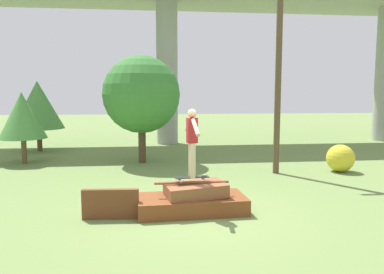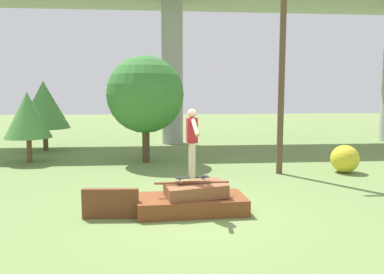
{
  "view_description": "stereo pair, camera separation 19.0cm",
  "coord_description": "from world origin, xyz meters",
  "px_view_note": "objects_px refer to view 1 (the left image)",
  "views": [
    {
      "loc": [
        -0.89,
        -8.02,
        2.62
      ],
      "look_at": [
        0.01,
        0.04,
        1.68
      ],
      "focal_mm": 35.0,
      "sensor_mm": 36.0,
      "label": 1
    },
    {
      "loc": [
        -0.7,
        -8.04,
        2.62
      ],
      "look_at": [
        0.01,
        0.04,
        1.68
      ],
      "focal_mm": 35.0,
      "sensor_mm": 36.0,
      "label": 2
    }
  ],
  "objects_px": {
    "skater": "(192,138)",
    "tree_behind_right": "(38,105)",
    "tree_mid_back": "(22,115)",
    "tree_behind_left": "(141,95)",
    "utility_pole": "(279,64)",
    "bush_yellow_flowering": "(340,158)",
    "skateboard": "(192,178)"
  },
  "relations": [
    {
      "from": "skater",
      "to": "tree_behind_right",
      "type": "distance_m",
      "value": 11.25
    },
    {
      "from": "tree_mid_back",
      "to": "tree_behind_right",
      "type": "bearing_deg",
      "value": 95.68
    },
    {
      "from": "tree_mid_back",
      "to": "skater",
      "type": "bearing_deg",
      "value": -48.86
    },
    {
      "from": "tree_behind_left",
      "to": "tree_mid_back",
      "type": "distance_m",
      "value": 4.49
    },
    {
      "from": "utility_pole",
      "to": "tree_mid_back",
      "type": "xyz_separation_m",
      "value": [
        -8.85,
        2.73,
        -1.76
      ]
    },
    {
      "from": "tree_behind_right",
      "to": "bush_yellow_flowering",
      "type": "bearing_deg",
      "value": -27.2
    },
    {
      "from": "skater",
      "to": "utility_pole",
      "type": "bearing_deg",
      "value": 49.25
    },
    {
      "from": "skater",
      "to": "bush_yellow_flowering",
      "type": "relative_size",
      "value": 1.63
    },
    {
      "from": "tree_behind_left",
      "to": "bush_yellow_flowering",
      "type": "bearing_deg",
      "value": -20.27
    },
    {
      "from": "skater",
      "to": "tree_behind_left",
      "type": "bearing_deg",
      "value": 101.25
    },
    {
      "from": "skater",
      "to": "bush_yellow_flowering",
      "type": "xyz_separation_m",
      "value": [
        5.43,
        3.7,
        -1.19
      ]
    },
    {
      "from": "skateboard",
      "to": "tree_behind_right",
      "type": "distance_m",
      "value": 11.32
    },
    {
      "from": "skater",
      "to": "tree_behind_left",
      "type": "relative_size",
      "value": 0.37
    },
    {
      "from": "utility_pole",
      "to": "tree_behind_right",
      "type": "bearing_deg",
      "value": 147.56
    },
    {
      "from": "skateboard",
      "to": "bush_yellow_flowering",
      "type": "xyz_separation_m",
      "value": [
        5.43,
        3.7,
        -0.31
      ]
    },
    {
      "from": "tree_mid_back",
      "to": "bush_yellow_flowering",
      "type": "xyz_separation_m",
      "value": [
        11.07,
        -2.76,
        -1.35
      ]
    },
    {
      "from": "tree_behind_left",
      "to": "utility_pole",
      "type": "bearing_deg",
      "value": -28.73
    },
    {
      "from": "skateboard",
      "to": "skater",
      "type": "relative_size",
      "value": 0.52
    },
    {
      "from": "utility_pole",
      "to": "bush_yellow_flowering",
      "type": "bearing_deg",
      "value": -0.74
    },
    {
      "from": "skateboard",
      "to": "skater",
      "type": "xyz_separation_m",
      "value": [
        0.0,
        0.0,
        0.88
      ]
    },
    {
      "from": "skater",
      "to": "tree_mid_back",
      "type": "xyz_separation_m",
      "value": [
        -5.64,
        6.45,
        0.16
      ]
    },
    {
      "from": "utility_pole",
      "to": "tree_mid_back",
      "type": "height_order",
      "value": "utility_pole"
    },
    {
      "from": "tree_behind_right",
      "to": "tree_mid_back",
      "type": "relative_size",
      "value": 1.19
    },
    {
      "from": "tree_behind_left",
      "to": "bush_yellow_flowering",
      "type": "relative_size",
      "value": 4.38
    },
    {
      "from": "skater",
      "to": "tree_behind_left",
      "type": "height_order",
      "value": "tree_behind_left"
    },
    {
      "from": "skater",
      "to": "tree_mid_back",
      "type": "height_order",
      "value": "tree_mid_back"
    },
    {
      "from": "utility_pole",
      "to": "tree_behind_left",
      "type": "distance_m",
      "value": 5.15
    },
    {
      "from": "skateboard",
      "to": "skater",
      "type": "bearing_deg",
      "value": 75.96
    },
    {
      "from": "skateboard",
      "to": "bush_yellow_flowering",
      "type": "height_order",
      "value": "bush_yellow_flowering"
    },
    {
      "from": "tree_mid_back",
      "to": "bush_yellow_flowering",
      "type": "relative_size",
      "value": 2.91
    },
    {
      "from": "skateboard",
      "to": "skater",
      "type": "distance_m",
      "value": 0.88
    },
    {
      "from": "tree_behind_right",
      "to": "skateboard",
      "type": "bearing_deg",
      "value": -58.08
    }
  ]
}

